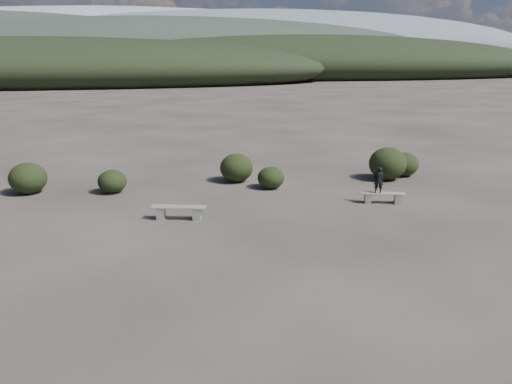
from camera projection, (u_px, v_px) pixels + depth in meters
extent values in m
plane|color=#302A26|center=(308.00, 266.00, 13.06)|extent=(1200.00, 1200.00, 0.00)
cube|color=slate|center=(161.00, 213.00, 16.74)|extent=(0.33, 0.41, 0.41)
cube|color=slate|center=(197.00, 214.00, 16.68)|extent=(0.33, 0.41, 0.41)
cube|color=gray|center=(179.00, 207.00, 16.65)|extent=(1.87, 0.80, 0.05)
cube|color=slate|center=(368.00, 198.00, 18.57)|extent=(0.30, 0.36, 0.36)
cube|color=slate|center=(397.00, 199.00, 18.48)|extent=(0.30, 0.36, 0.36)
cube|color=gray|center=(383.00, 193.00, 18.47)|extent=(1.66, 0.76, 0.05)
imported|color=black|center=(379.00, 180.00, 18.35)|extent=(0.42, 0.34, 0.98)
ellipsoid|color=black|center=(112.00, 181.00, 19.89)|extent=(1.14, 1.14, 0.93)
ellipsoid|color=black|center=(236.00, 168.00, 21.61)|extent=(1.43, 1.43, 1.23)
ellipsoid|color=black|center=(271.00, 178.00, 20.56)|extent=(1.12, 1.12, 0.90)
ellipsoid|color=black|center=(388.00, 164.00, 21.96)|extent=(1.64, 1.64, 1.43)
ellipsoid|color=black|center=(404.00, 164.00, 22.67)|extent=(1.30, 1.30, 1.08)
ellipsoid|color=black|center=(28.00, 178.00, 19.77)|extent=(1.45, 1.45, 1.23)
ellipsoid|color=black|center=(43.00, 70.00, 93.19)|extent=(110.00, 40.00, 12.00)
ellipsoid|color=black|center=(319.00, 64.00, 122.68)|extent=(120.00, 44.00, 14.00)
ellipsoid|color=#2B342B|center=(170.00, 55.00, 163.25)|extent=(190.00, 64.00, 24.00)
ellipsoid|color=slate|center=(280.00, 47.00, 307.17)|extent=(340.00, 110.00, 44.00)
ellipsoid|color=#929AA5|center=(124.00, 45.00, 383.46)|extent=(460.00, 140.00, 56.00)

